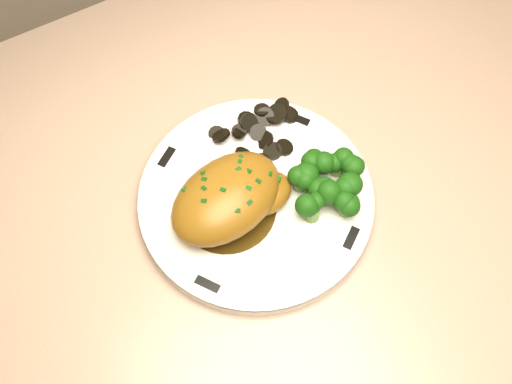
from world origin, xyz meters
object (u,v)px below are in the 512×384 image
counter (492,177)px  plate (256,200)px  broccoli_florets (330,183)px  chicken_breast (231,198)px

counter → plate: counter is taller
counter → plate: (-0.53, -0.03, 0.47)m
plate → broccoli_florets: size_ratio=2.93×
counter → chicken_breast: size_ratio=15.47×
chicken_breast → plate: bearing=-14.9°
counter → broccoli_florets: size_ratio=26.48×
counter → plate: size_ratio=9.05×
plate → counter: bearing=3.2°
counter → broccoli_florets: bearing=-172.6°
plate → broccoli_florets: (0.07, -0.03, 0.03)m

